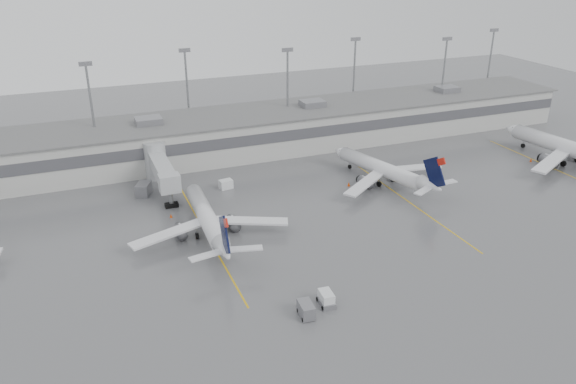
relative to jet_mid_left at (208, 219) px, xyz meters
name	(u,v)px	position (x,y,z in m)	size (l,w,h in m)	color
ground	(391,295)	(17.26, -23.95, -2.70)	(260.00, 260.00, 0.00)	#555557
terminal	(247,132)	(17.25, 34.03, 1.47)	(152.00, 17.00, 9.45)	#B2B2AC
light_masts	(238,89)	(17.26, 39.80, 9.32)	(142.40, 8.00, 20.60)	gray
jet_bridge_right	(159,166)	(-3.24, 21.77, 1.17)	(4.00, 17.20, 7.00)	#9FA2A4
stand_markings	(313,216)	(17.26, 0.05, -2.70)	(105.25, 40.00, 0.01)	gold
jet_mid_left	(208,219)	(0.00, 0.00, 0.00)	(23.97, 26.89, 8.70)	silver
jet_mid_right	(385,169)	(35.07, 7.70, 0.00)	(23.13, 26.29, 8.70)	silver
jet_far_right	(571,148)	(74.52, 2.81, 0.49)	(28.05, 31.63, 10.26)	silver
baggage_tug	(326,300)	(8.81, -22.71, -2.02)	(1.97, 2.85, 1.75)	silver
baggage_cart	(306,309)	(5.61, -23.91, -1.80)	(1.75, 2.80, 1.73)	slate
gse_uld_b	(226,184)	(7.37, 16.21, -1.89)	(2.29, 1.53, 1.62)	silver
gse_uld_c	(370,164)	(36.49, 15.50, -1.87)	(2.35, 1.57, 1.67)	silver
gse_loader	(144,189)	(-6.74, 18.91, -1.63)	(2.14, 3.43, 2.14)	slate
cone_b	(171,216)	(-4.13, 8.13, -2.37)	(0.42, 0.42, 0.67)	#EA4604
cone_c	(349,184)	(28.41, 8.94, -2.31)	(0.50, 0.50, 0.79)	#EA4604
cone_d	(531,160)	(68.45, 6.37, -2.33)	(0.47, 0.47, 0.75)	#EA4604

